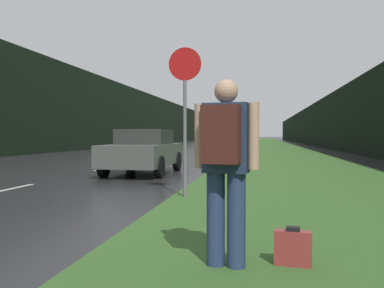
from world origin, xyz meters
The scene contains 11 objects.
grass_verge centered at (7.04, 40.00, 0.01)m, with size 6.00×240.00×0.02m, color #386028.
lane_stripe_c centered at (0.00, 15.07, 0.00)m, with size 0.12×3.00×0.01m, color silver.
lane_stripe_d centered at (0.00, 22.07, 0.00)m, with size 0.12×3.00×0.01m, color silver.
lane_stripe_e centered at (0.00, 29.07, 0.00)m, with size 0.12×3.00×0.01m, color silver.
treeline_far_side centered at (-10.04, 50.00, 3.42)m, with size 2.00×140.00×6.85m, color black.
treeline_near_side centered at (13.04, 50.00, 2.53)m, with size 2.00×140.00×5.05m, color black.
stop_sign centered at (4.32, 8.02, 1.86)m, with size 0.67×0.07×3.06m.
hitchhiker_with_backpack centered at (5.52, 3.74, 1.04)m, with size 0.62×0.47×1.81m.
suitcase centered at (6.16, 3.90, 0.18)m, with size 0.37×0.18×0.39m.
car_passing_near centered at (2.02, 12.88, 0.74)m, with size 1.94×4.14×1.46m.
delivery_truck centered at (-2.02, 81.93, 1.74)m, with size 2.45×8.42×3.28m.
Camera 1 is at (5.85, -0.10, 1.28)m, focal length 38.00 mm.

